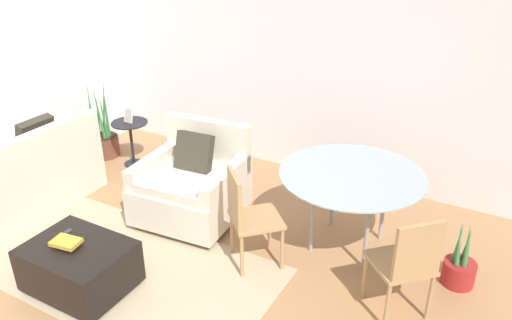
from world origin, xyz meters
TOP-DOWN VIEW (x-y plane):
  - wall_back at (0.00, 3.26)m, footprint 12.00×0.06m
  - wall_left at (-2.79, 1.50)m, footprint 0.06×12.00m
  - area_rug at (-0.64, 0.70)m, footprint 2.79×1.45m
  - couch at (-2.23, 0.77)m, footprint 0.87×2.02m
  - armchair at (-0.56, 1.71)m, footprint 1.02×1.00m
  - ottoman at (-0.72, 0.34)m, footprint 0.83×0.63m
  - book_stack at (-0.79, 0.31)m, footprint 0.24×0.19m
  - tv_remote_primary at (-0.94, 0.40)m, footprint 0.05×0.17m
  - potted_plant at (-2.44, 2.35)m, footprint 0.38×0.38m
  - side_table at (-1.93, 2.33)m, footprint 0.44×0.44m
  - picture_frame at (-1.93, 2.33)m, footprint 0.12×0.07m
  - dining_table at (0.99, 1.99)m, footprint 1.30×1.30m
  - dining_chair_near_left at (0.30, 1.30)m, footprint 0.59×0.59m
  - dining_chair_near_right at (1.67, 1.30)m, footprint 0.59×0.59m
  - potted_plant_small at (2.00, 1.92)m, footprint 0.27×0.27m

SIDE VIEW (x-z plane):
  - area_rug at x=-0.64m, z-range 0.00..0.01m
  - potted_plant_small at x=2.00m, z-range -0.15..0.47m
  - potted_plant at x=-2.44m, z-range -0.28..0.71m
  - ottoman at x=-0.72m, z-range 0.02..0.43m
  - couch at x=-2.23m, z-range -0.15..0.79m
  - armchair at x=-0.56m, z-range -0.11..0.83m
  - side_table at x=-1.93m, z-range 0.12..0.68m
  - tv_remote_primary at x=-0.94m, z-range 0.41..0.42m
  - book_stack at x=-0.79m, z-range 0.41..0.47m
  - dining_chair_near_left at x=0.30m, z-range 0.07..0.97m
  - dining_chair_near_right at x=1.67m, z-range 0.07..0.97m
  - picture_frame at x=-1.93m, z-range 0.56..0.74m
  - dining_table at x=0.99m, z-range 0.31..1.07m
  - wall_back at x=0.00m, z-range 0.00..2.75m
  - wall_left at x=-2.79m, z-range 0.00..2.75m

